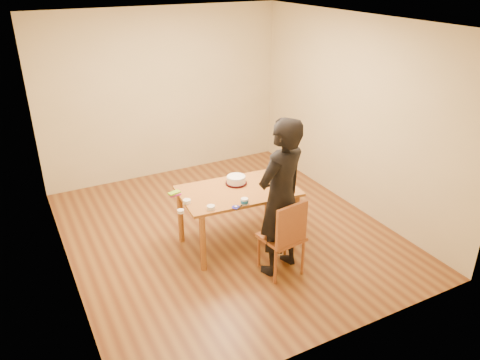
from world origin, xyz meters
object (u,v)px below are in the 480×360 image
cake_plate (236,183)px  cake (236,180)px  dining_chair (281,237)px  dining_table (238,191)px  person (281,198)px

cake_plate → cake: (-0.00, 0.00, 0.05)m
dining_chair → cake: bearing=87.7°
dining_table → cake_plate: cake_plate is taller
cake → person: 0.90m
cake_plate → person: person is taller
cake_plate → cake: cake is taller
dining_table → dining_chair: dining_table is taller
dining_chair → dining_table: bearing=92.8°
dining_table → cake: (0.05, 0.16, 0.08)m
dining_table → person: bearing=-73.9°
dining_table → cake_plate: 0.17m
cake_plate → dining_table: bearing=-109.1°
dining_table → dining_chair: (0.15, -0.78, -0.28)m
dining_table → dining_chair: bearing=-74.5°
dining_table → person: 0.77m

